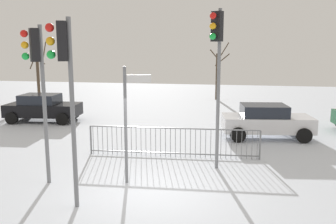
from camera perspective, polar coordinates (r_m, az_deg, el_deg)
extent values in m
plane|color=silver|center=(10.23, -2.32, -12.22)|extent=(60.00, 60.00, 0.00)
cylinder|color=slate|center=(11.52, 7.97, 3.29)|extent=(0.11, 0.11, 5.08)
cube|color=black|center=(11.32, 7.79, 13.28)|extent=(0.39, 0.34, 0.90)
sphere|color=red|center=(11.12, 7.15, 14.90)|extent=(0.20, 0.20, 0.20)
sphere|color=orange|center=(11.10, 7.11, 13.36)|extent=(0.20, 0.20, 0.20)
sphere|color=green|center=(11.09, 7.08, 11.81)|extent=(0.20, 0.20, 0.20)
cylinder|color=slate|center=(10.74, -18.97, 0.83)|extent=(0.11, 0.11, 4.51)
cube|color=black|center=(10.59, -20.39, 9.91)|extent=(0.37, 0.39, 0.90)
sphere|color=red|center=(10.56, -21.86, 11.45)|extent=(0.20, 0.20, 0.20)
sphere|color=orange|center=(10.56, -21.75, 9.83)|extent=(0.20, 0.20, 0.20)
sphere|color=green|center=(10.56, -21.65, 8.21)|extent=(0.20, 0.20, 0.20)
cylinder|color=slate|center=(8.85, -14.85, -0.59)|extent=(0.11, 0.11, 4.58)
cube|color=black|center=(8.70, -16.47, 10.70)|extent=(0.35, 0.39, 0.90)
sphere|color=red|center=(8.71, -18.25, 12.58)|extent=(0.20, 0.20, 0.20)
sphere|color=orange|center=(8.70, -18.14, 10.61)|extent=(0.20, 0.20, 0.20)
sphere|color=green|center=(8.70, -18.03, 8.64)|extent=(0.20, 0.20, 0.20)
cylinder|color=slate|center=(10.31, -6.72, -2.23)|extent=(0.09, 0.09, 3.39)
cube|color=white|center=(10.16, -4.65, 5.29)|extent=(0.66, 0.30, 0.22)
cube|color=slate|center=(12.92, 0.79, -2.59)|extent=(6.15, 0.40, 0.04)
cube|color=slate|center=(13.16, 0.78, -6.54)|extent=(6.15, 0.40, 0.04)
cylinder|color=slate|center=(13.70, -11.76, -4.33)|extent=(0.02, 0.02, 1.05)
cylinder|color=slate|center=(13.64, -11.04, -4.37)|extent=(0.02, 0.02, 1.05)
cylinder|color=slate|center=(13.58, -10.31, -4.40)|extent=(0.02, 0.02, 1.05)
cylinder|color=slate|center=(13.53, -9.58, -4.44)|extent=(0.02, 0.02, 1.05)
cylinder|color=slate|center=(13.48, -8.84, -4.47)|extent=(0.02, 0.02, 1.05)
cylinder|color=slate|center=(13.43, -8.10, -4.50)|extent=(0.02, 0.02, 1.05)
cylinder|color=slate|center=(13.39, -7.35, -4.54)|extent=(0.02, 0.02, 1.05)
cylinder|color=slate|center=(13.34, -6.59, -4.57)|extent=(0.02, 0.02, 1.05)
cylinder|color=slate|center=(13.30, -5.83, -4.60)|extent=(0.02, 0.02, 1.05)
cylinder|color=slate|center=(13.26, -5.07, -4.63)|extent=(0.02, 0.02, 1.05)
cylinder|color=slate|center=(13.23, -4.30, -4.66)|extent=(0.02, 0.02, 1.05)
cylinder|color=slate|center=(13.19, -3.53, -4.69)|extent=(0.02, 0.02, 1.05)
cylinder|color=slate|center=(13.16, -2.75, -4.72)|extent=(0.02, 0.02, 1.05)
cylinder|color=slate|center=(13.13, -1.97, -4.75)|extent=(0.02, 0.02, 1.05)
cylinder|color=slate|center=(13.10, -1.18, -4.77)|extent=(0.02, 0.02, 1.05)
cylinder|color=slate|center=(13.08, -0.40, -4.80)|extent=(0.02, 0.02, 1.05)
cylinder|color=slate|center=(13.06, 0.39, -4.83)|extent=(0.02, 0.02, 1.05)
cylinder|color=slate|center=(13.04, 1.19, -4.85)|extent=(0.02, 0.02, 1.05)
cylinder|color=slate|center=(13.02, 1.98, -4.87)|extent=(0.02, 0.02, 1.05)
cylinder|color=slate|center=(13.01, 2.78, -4.90)|extent=(0.02, 0.02, 1.05)
cylinder|color=slate|center=(12.99, 3.58, -4.92)|extent=(0.02, 0.02, 1.05)
cylinder|color=slate|center=(12.98, 4.38, -4.94)|extent=(0.02, 0.02, 1.05)
cylinder|color=slate|center=(12.98, 5.18, -4.96)|extent=(0.02, 0.02, 1.05)
cylinder|color=slate|center=(12.97, 5.98, -4.98)|extent=(0.02, 0.02, 1.05)
cylinder|color=slate|center=(12.97, 6.78, -5.00)|extent=(0.02, 0.02, 1.05)
cylinder|color=slate|center=(12.97, 7.58, -5.02)|extent=(0.02, 0.02, 1.05)
cylinder|color=slate|center=(12.97, 8.39, -5.03)|extent=(0.02, 0.02, 1.05)
cylinder|color=slate|center=(12.98, 9.19, -5.05)|extent=(0.02, 0.02, 1.05)
cylinder|color=slate|center=(12.99, 9.99, -5.06)|extent=(0.02, 0.02, 1.05)
cylinder|color=slate|center=(13.00, 10.79, -5.08)|extent=(0.02, 0.02, 1.05)
cylinder|color=slate|center=(13.01, 11.59, -5.09)|extent=(0.02, 0.02, 1.05)
cylinder|color=slate|center=(13.03, 12.39, -5.10)|extent=(0.02, 0.02, 1.05)
cylinder|color=slate|center=(13.04, 13.18, -5.11)|extent=(0.02, 0.02, 1.05)
cylinder|color=slate|center=(13.06, 13.97, -5.12)|extent=(0.02, 0.02, 1.05)
cylinder|color=slate|center=(13.73, -12.12, -4.31)|extent=(0.06, 0.06, 1.05)
cylinder|color=slate|center=(13.08, 14.37, -5.13)|extent=(0.06, 0.06, 1.05)
cube|color=black|center=(20.39, -19.12, 0.36)|extent=(3.96, 2.09, 0.65)
cube|color=#1E232D|center=(20.37, -19.60, 1.89)|extent=(2.05, 1.69, 0.55)
cylinder|color=black|center=(20.73, -14.72, -0.17)|extent=(0.66, 0.29, 0.64)
cylinder|color=black|center=(19.16, -16.38, -1.07)|extent=(0.66, 0.29, 0.64)
cylinder|color=black|center=(21.77, -21.44, -0.07)|extent=(0.66, 0.29, 0.64)
cylinder|color=black|center=(20.28, -23.52, -0.91)|extent=(0.66, 0.29, 0.64)
cube|color=silver|center=(16.31, 15.39, -1.75)|extent=(3.99, 2.19, 0.65)
cube|color=#1E232D|center=(16.18, 14.96, 0.16)|extent=(2.08, 1.74, 0.55)
cylinder|color=black|center=(17.52, 19.07, -2.23)|extent=(0.66, 0.30, 0.64)
cylinder|color=black|center=(15.93, 20.74, -3.52)|extent=(0.66, 0.30, 0.64)
cylinder|color=black|center=(16.96, 10.27, -2.22)|extent=(0.66, 0.30, 0.64)
cylinder|color=black|center=(15.32, 11.06, -3.57)|extent=(0.66, 0.30, 0.64)
cylinder|color=#473828|center=(27.77, 7.78, 5.56)|extent=(0.22, 0.22, 3.51)
cylinder|color=#473828|center=(27.41, 7.29, 9.08)|extent=(0.67, 0.60, 0.70)
cylinder|color=#473828|center=(28.23, 8.58, 8.17)|extent=(1.16, 0.76, 0.99)
cylinder|color=#473828|center=(28.08, 8.73, 9.42)|extent=(0.92, 0.89, 1.38)
cylinder|color=#473828|center=(28.19, -19.93, 5.93)|extent=(0.21, 0.21, 4.30)
cylinder|color=#473828|center=(28.38, -20.60, 7.53)|extent=(0.19, 0.79, 1.12)
cylinder|color=#473828|center=(28.30, -19.06, 8.80)|extent=(0.88, 0.81, 1.66)
cylinder|color=#473828|center=(27.71, -19.87, 7.96)|extent=(0.76, 0.68, 0.85)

